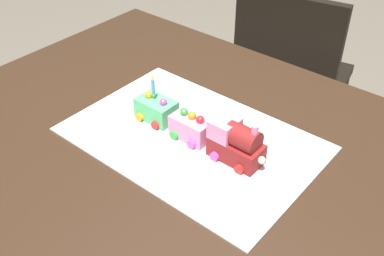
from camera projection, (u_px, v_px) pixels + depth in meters
name	position (u px, v px, depth m)	size (l,w,h in m)	color
dining_table	(192.00, 177.00, 1.18)	(1.40, 1.00, 0.74)	#382316
chair	(290.00, 78.00, 1.88)	(0.47, 0.47, 0.86)	black
cake_board	(192.00, 138.00, 1.13)	(0.60, 0.40, 0.00)	silver
cake_locomotive	(236.00, 142.00, 1.04)	(0.14, 0.08, 0.12)	maroon
cake_car_tanker_bubblegum	(192.00, 127.00, 1.12)	(0.10, 0.08, 0.07)	pink
cake_car_flatbed_mint_green	(157.00, 109.00, 1.18)	(0.10, 0.08, 0.07)	#59CC7A
birthday_candle	(153.00, 85.00, 1.14)	(0.01, 0.01, 0.05)	#4CA5E5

